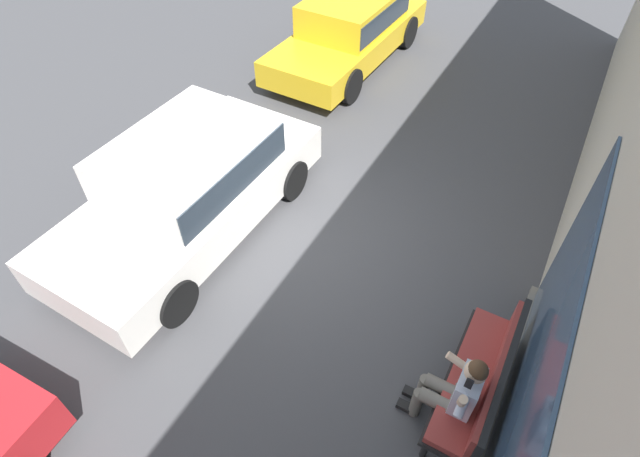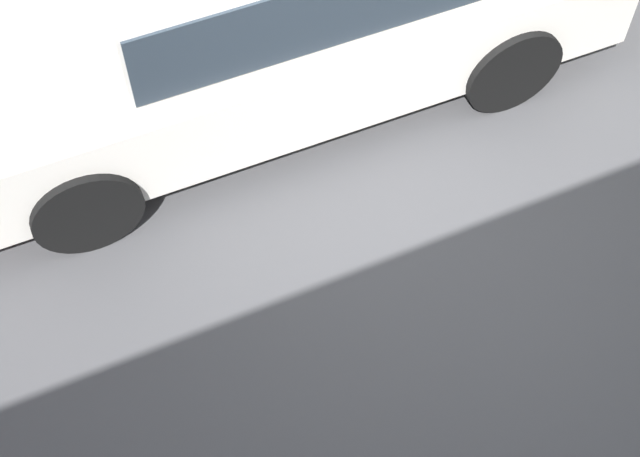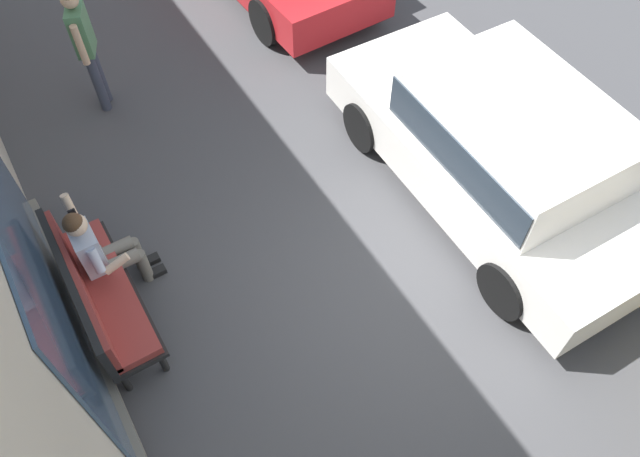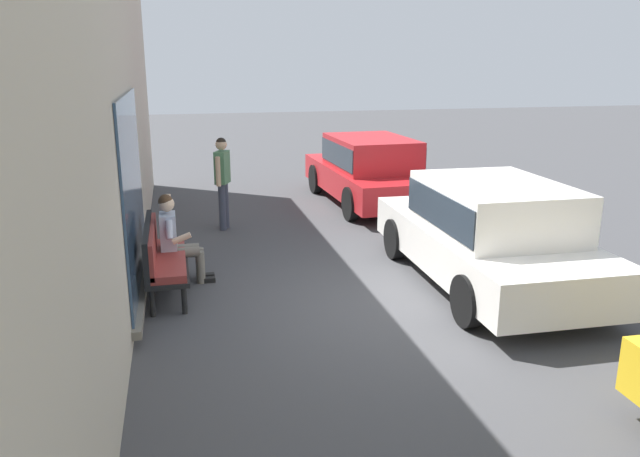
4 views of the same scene
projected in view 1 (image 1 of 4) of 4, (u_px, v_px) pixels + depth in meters
ground_plane at (307, 241)px, 7.40m from camera, size 60.00×60.00×0.00m
building_facade at (629, 193)px, 4.46m from camera, size 18.00×0.51×4.97m
bench at (484, 379)px, 5.29m from camera, size 1.83×0.55×0.97m
person_on_phone at (455, 391)px, 5.05m from camera, size 0.73×0.74×1.31m
parked_car_near at (350, 27)px, 10.62m from camera, size 4.49×1.93×1.40m
parked_car_mid at (189, 183)px, 7.06m from camera, size 4.41×2.04×1.51m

